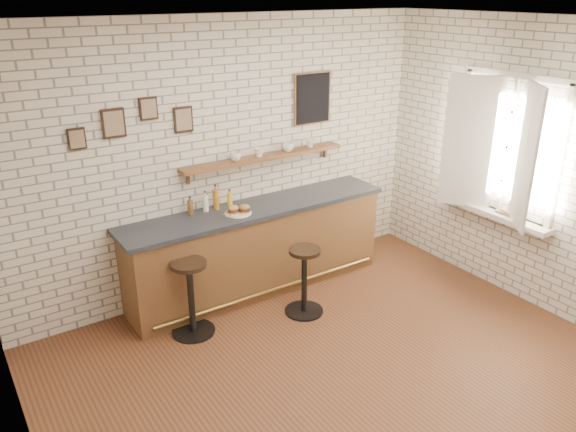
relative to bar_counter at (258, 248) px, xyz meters
name	(u,v)px	position (x,y,z in m)	size (l,w,h in m)	color
ground	(338,369)	(-0.17, -1.70, -0.51)	(5.00, 5.00, 0.00)	brown
bar_counter	(258,248)	(0.00, 0.00, 0.00)	(3.10, 0.65, 1.01)	brown
sandwich_plate	(238,213)	(-0.27, -0.07, 0.51)	(0.28, 0.28, 0.01)	white
ciabatta_sandwich	(239,209)	(-0.26, -0.07, 0.56)	(0.26, 0.18, 0.08)	#B6874A
potato_chips	(236,213)	(-0.29, -0.08, 0.52)	(0.25, 0.20, 0.00)	gold
bitters_bottle_brown	(191,207)	(-0.70, 0.18, 0.59)	(0.06, 0.06, 0.20)	brown
bitters_bottle_white	(206,203)	(-0.53, 0.18, 0.60)	(0.06, 0.06, 0.23)	white
bitters_bottle_amber	(216,199)	(-0.40, 0.18, 0.62)	(0.07, 0.07, 0.28)	#A6621A
condiment_bottle_yellow	(230,199)	(-0.24, 0.18, 0.58)	(0.06, 0.06, 0.19)	yellow
bar_stool_left	(191,295)	(-1.01, -0.41, -0.08)	(0.44, 0.44, 0.79)	black
bar_stool_right	(304,279)	(0.14, -0.72, -0.11)	(0.41, 0.41, 0.74)	black
wall_shelf	(265,158)	(0.23, 0.20, 0.97)	(2.00, 0.18, 0.18)	brown
shelf_cup_a	(235,157)	(-0.13, 0.20, 1.04)	(0.12, 0.12, 0.10)	white
shelf_cup_b	(259,152)	(0.16, 0.20, 1.04)	(0.11, 0.11, 0.10)	white
shelf_cup_c	(288,147)	(0.54, 0.20, 1.04)	(0.13, 0.13, 0.10)	white
shelf_cup_d	(310,144)	(0.85, 0.20, 1.04)	(0.10, 0.10, 0.09)	white
back_wall_decor	(246,107)	(0.06, 0.28, 1.54)	(2.96, 0.02, 0.56)	black
window_sill	(494,213)	(2.23, -1.40, 0.39)	(0.20, 1.35, 0.06)	white
casement_window	(501,149)	(2.19, -1.40, 1.14)	(0.40, 1.30, 1.56)	white
book_lower	(504,214)	(2.21, -1.54, 0.44)	(0.18, 0.25, 0.02)	tan
book_upper	(507,214)	(2.21, -1.58, 0.46)	(0.18, 0.25, 0.02)	tan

